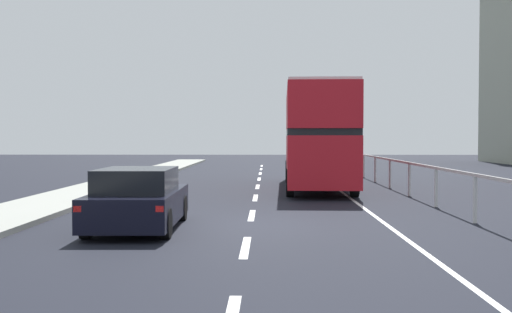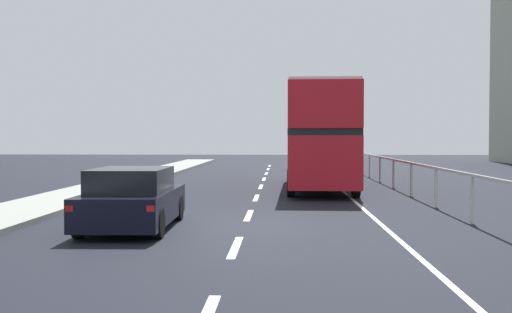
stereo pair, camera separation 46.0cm
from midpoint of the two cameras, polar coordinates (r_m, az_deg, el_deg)
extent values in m
cube|color=black|center=(15.07, -1.43, -6.47)|extent=(74.39, 120.00, 0.10)
cube|color=silver|center=(11.95, -2.10, -8.39)|extent=(0.16, 2.37, 0.01)
cube|color=silver|center=(16.72, -1.18, -5.47)|extent=(0.16, 2.37, 0.01)
cube|color=silver|center=(21.52, -0.67, -3.85)|extent=(0.16, 2.37, 0.01)
cube|color=silver|center=(26.33, -0.35, -2.82)|extent=(0.16, 2.37, 0.01)
cube|color=silver|center=(31.14, -0.13, -2.10)|extent=(0.16, 2.37, 0.01)
cube|color=silver|center=(35.96, 0.03, -1.58)|extent=(0.16, 2.37, 0.01)
cube|color=silver|center=(40.78, 0.15, -1.18)|extent=(0.16, 2.37, 0.01)
cube|color=silver|center=(45.61, 0.25, -0.87)|extent=(0.16, 2.37, 0.01)
cube|color=silver|center=(24.14, 7.39, -3.25)|extent=(0.12, 46.00, 0.01)
cube|color=#B9B7B4|center=(24.41, 12.61, -0.43)|extent=(0.08, 42.00, 0.08)
cylinder|color=#B9B7B4|center=(15.99, 18.90, -3.77)|extent=(0.10, 0.10, 1.19)
cylinder|color=#B9B7B4|center=(19.34, 15.72, -2.79)|extent=(0.10, 0.10, 1.19)
cylinder|color=#B9B7B4|center=(22.74, 13.49, -2.10)|extent=(0.10, 0.10, 1.19)
cylinder|color=#B9B7B4|center=(26.16, 11.84, -1.59)|extent=(0.10, 0.10, 1.19)
cylinder|color=#B9B7B4|center=(29.60, 10.57, -1.19)|extent=(0.10, 0.10, 1.19)
cylinder|color=#B9B7B4|center=(33.05, 9.57, -0.88)|extent=(0.10, 0.10, 1.19)
cylinder|color=#B9B7B4|center=(36.51, 8.76, -0.62)|extent=(0.10, 0.10, 1.19)
cylinder|color=#B9B7B4|center=(39.98, 8.09, -0.41)|extent=(0.10, 0.10, 1.19)
cylinder|color=#B9B7B4|center=(43.45, 7.53, -0.24)|extent=(0.10, 0.10, 1.19)
cube|color=#B2151F|center=(25.67, 5.13, -0.12)|extent=(2.77, 10.80, 1.83)
cube|color=black|center=(25.66, 5.14, 2.20)|extent=(2.78, 10.37, 0.24)
cube|color=#B2151F|center=(25.68, 5.14, 4.25)|extent=(2.77, 10.80, 1.60)
cube|color=silver|center=(25.73, 5.15, 6.15)|extent=(2.71, 10.58, 0.10)
cube|color=black|center=(31.01, 4.69, 0.38)|extent=(2.24, 0.10, 1.28)
cube|color=yellow|center=(31.04, 4.70, 4.57)|extent=(1.49, 0.08, 0.28)
cylinder|color=black|center=(29.65, 2.58, -1.34)|extent=(0.31, 1.01, 1.00)
cylinder|color=black|center=(29.73, 6.99, -1.34)|extent=(0.31, 1.01, 1.00)
cylinder|color=black|center=(21.92, 2.58, -2.44)|extent=(0.31, 1.01, 1.00)
cylinder|color=black|center=(22.04, 8.53, -2.44)|extent=(0.31, 1.01, 1.00)
cube|color=black|center=(14.54, -11.71, -4.50)|extent=(1.91, 4.30, 0.70)
cube|color=black|center=(14.27, -11.90, -2.14)|extent=(1.65, 2.38, 0.53)
cube|color=red|center=(12.69, -17.23, -4.66)|extent=(0.16, 0.06, 0.12)
cube|color=red|center=(12.32, -9.98, -4.80)|extent=(0.16, 0.06, 0.12)
cylinder|color=black|center=(16.13, -13.59, -4.66)|extent=(0.21, 0.64, 0.64)
cylinder|color=black|center=(15.82, -7.70, -4.74)|extent=(0.21, 0.64, 0.64)
cylinder|color=black|center=(13.38, -16.45, -5.99)|extent=(0.21, 0.64, 0.64)
cylinder|color=black|center=(13.02, -9.37, -6.16)|extent=(0.21, 0.64, 0.64)
camera|label=1|loc=(0.23, -90.65, -0.02)|focal=43.12mm
camera|label=2|loc=(0.23, 89.35, 0.02)|focal=43.12mm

